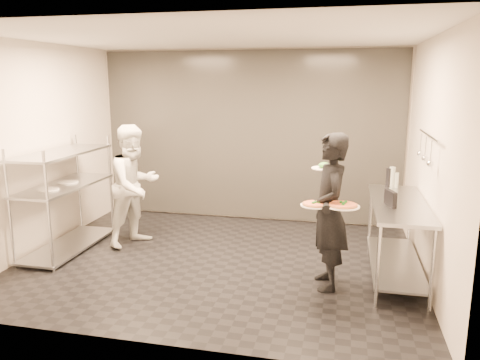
% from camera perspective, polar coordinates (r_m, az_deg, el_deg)
% --- Properties ---
extents(room_shell, '(5.00, 4.00, 2.80)m').
position_cam_1_polar(room_shell, '(6.91, -0.22, 4.61)').
color(room_shell, black).
rests_on(room_shell, ground).
extents(pass_rack, '(0.60, 1.60, 1.50)m').
position_cam_1_polar(pass_rack, '(6.79, -20.55, -1.72)').
color(pass_rack, silver).
rests_on(pass_rack, ground).
extents(prep_counter, '(0.60, 1.80, 0.92)m').
position_cam_1_polar(prep_counter, '(5.79, 18.64, -5.37)').
color(prep_counter, silver).
rests_on(prep_counter, ground).
extents(utensil_rail, '(0.07, 1.20, 0.31)m').
position_cam_1_polar(utensil_rail, '(5.63, 21.77, 3.54)').
color(utensil_rail, silver).
rests_on(utensil_rail, room_shell).
extents(waiter, '(0.55, 0.72, 1.75)m').
position_cam_1_polar(waiter, '(5.26, 10.82, -3.84)').
color(waiter, black).
rests_on(waiter, ground).
extents(chef, '(0.93, 1.02, 1.70)m').
position_cam_1_polar(chef, '(6.72, -12.71, -0.65)').
color(chef, white).
rests_on(chef, ground).
extents(pizza_plate_near, '(0.31, 0.31, 0.05)m').
position_cam_1_polar(pizza_plate_near, '(5.05, 9.12, -2.95)').
color(pizza_plate_near, white).
rests_on(pizza_plate_near, waiter).
extents(pizza_plate_far, '(0.35, 0.35, 0.05)m').
position_cam_1_polar(pizza_plate_far, '(4.97, 12.41, -3.02)').
color(pizza_plate_far, white).
rests_on(pizza_plate_far, waiter).
extents(salad_plate, '(0.29, 0.29, 0.07)m').
position_cam_1_polar(salad_plate, '(5.42, 10.24, 1.60)').
color(salad_plate, white).
rests_on(salad_plate, waiter).
extents(pos_monitor, '(0.12, 0.25, 0.18)m').
position_cam_1_polar(pos_monitor, '(5.49, 17.87, -2.13)').
color(pos_monitor, black).
rests_on(pos_monitor, prep_counter).
extents(bottle_green, '(0.07, 0.07, 0.27)m').
position_cam_1_polar(bottle_green, '(6.46, 18.04, 0.36)').
color(bottle_green, gray).
rests_on(bottle_green, prep_counter).
extents(bottle_clear, '(0.06, 0.06, 0.19)m').
position_cam_1_polar(bottle_clear, '(6.47, 18.52, 0.02)').
color(bottle_clear, gray).
rests_on(bottle_clear, prep_counter).
extents(bottle_dark, '(0.07, 0.07, 0.25)m').
position_cam_1_polar(bottle_dark, '(6.46, 17.67, 0.31)').
color(bottle_dark, black).
rests_on(bottle_dark, prep_counter).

